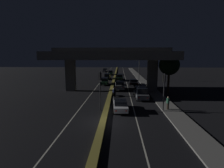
% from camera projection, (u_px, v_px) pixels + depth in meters
% --- Properties ---
extents(ground_plane, '(200.00, 200.00, 0.00)m').
position_uv_depth(ground_plane, '(103.00, 122.00, 18.47)').
color(ground_plane, black).
extents(lane_line_left_inner, '(0.12, 126.00, 0.00)m').
position_uv_depth(lane_line_left_inner, '(102.00, 80.00, 53.18)').
color(lane_line_left_inner, beige).
rests_on(lane_line_left_inner, ground_plane).
extents(lane_line_right_inner, '(0.12, 126.00, 0.00)m').
position_uv_depth(lane_line_right_inner, '(126.00, 80.00, 52.87)').
color(lane_line_right_inner, beige).
rests_on(lane_line_right_inner, ground_plane).
extents(median_divider, '(0.68, 126.00, 0.25)m').
position_uv_depth(median_divider, '(114.00, 79.00, 53.00)').
color(median_divider, olive).
rests_on(median_divider, ground_plane).
extents(sidewalk_right, '(2.38, 126.00, 0.15)m').
position_uv_depth(sidewalk_right, '(145.00, 83.00, 45.74)').
color(sidewalk_right, slate).
rests_on(sidewalk_right, ground_plane).
extents(elevated_overpass, '(23.56, 13.10, 8.64)m').
position_uv_depth(elevated_overpass, '(111.00, 57.00, 34.30)').
color(elevated_overpass, '#5B5956').
rests_on(elevated_overpass, ground_plane).
extents(traffic_light_left_of_median, '(0.30, 0.49, 5.10)m').
position_uv_depth(traffic_light_left_of_median, '(100.00, 84.00, 22.05)').
color(traffic_light_left_of_median, black).
rests_on(traffic_light_left_of_median, ground_plane).
extents(traffic_light_right_of_median, '(0.30, 0.49, 4.82)m').
position_uv_depth(traffic_light_right_of_median, '(164.00, 86.00, 21.73)').
color(traffic_light_right_of_median, black).
rests_on(traffic_light_right_of_median, ground_plane).
extents(street_lamp, '(2.82, 0.32, 8.08)m').
position_uv_depth(street_lamp, '(138.00, 64.00, 50.42)').
color(street_lamp, '#2D2D30').
rests_on(street_lamp, ground_plane).
extents(car_white_lead, '(2.00, 4.27, 1.44)m').
position_uv_depth(car_white_lead, '(120.00, 105.00, 22.16)').
color(car_white_lead, silver).
rests_on(car_white_lead, ground_plane).
extents(car_grey_second, '(2.18, 4.52, 1.95)m').
position_uv_depth(car_grey_second, '(141.00, 93.00, 28.57)').
color(car_grey_second, '#515459').
rests_on(car_grey_second, ground_plane).
extents(car_silver_third, '(2.06, 4.13, 1.72)m').
position_uv_depth(car_silver_third, '(120.00, 85.00, 36.97)').
color(car_silver_third, gray).
rests_on(car_silver_third, ground_plane).
extents(car_black_fourth, '(2.10, 4.33, 1.43)m').
position_uv_depth(car_black_fourth, '(133.00, 82.00, 42.65)').
color(car_black_fourth, black).
rests_on(car_black_fourth, ground_plane).
extents(car_dark_green_fifth, '(2.11, 4.11, 1.87)m').
position_uv_depth(car_dark_green_fifth, '(120.00, 77.00, 51.03)').
color(car_dark_green_fifth, black).
rests_on(car_dark_green_fifth, ground_plane).
extents(car_dark_green_lead_oncoming, '(1.96, 4.67, 1.76)m').
position_uv_depth(car_dark_green_lead_oncoming, '(105.00, 81.00, 43.28)').
color(car_dark_green_lead_oncoming, black).
rests_on(car_dark_green_lead_oncoming, ground_plane).
extents(car_black_second_oncoming, '(2.02, 4.71, 1.81)m').
position_uv_depth(car_black_second_oncoming, '(108.00, 76.00, 53.91)').
color(car_black_second_oncoming, black).
rests_on(car_black_second_oncoming, ground_plane).
extents(car_dark_green_third_oncoming, '(1.92, 4.46, 1.72)m').
position_uv_depth(car_dark_green_third_oncoming, '(111.00, 73.00, 67.13)').
color(car_dark_green_third_oncoming, black).
rests_on(car_dark_green_third_oncoming, ground_plane).
extents(car_grey_fourth_oncoming, '(1.93, 4.63, 1.64)m').
position_uv_depth(car_grey_fourth_oncoming, '(105.00, 70.00, 80.69)').
color(car_grey_fourth_oncoming, '#515459').
rests_on(car_grey_fourth_oncoming, ground_plane).
extents(motorcycle_white_filtering_near, '(0.32, 1.80, 1.43)m').
position_uv_depth(motorcycle_white_filtering_near, '(114.00, 102.00, 24.57)').
color(motorcycle_white_filtering_near, black).
rests_on(motorcycle_white_filtering_near, ground_plane).
extents(motorcycle_black_filtering_mid, '(0.32, 1.92, 1.42)m').
position_uv_depth(motorcycle_black_filtering_mid, '(114.00, 93.00, 30.63)').
color(motorcycle_black_filtering_mid, black).
rests_on(motorcycle_black_filtering_mid, ground_plane).
extents(motorcycle_red_filtering_far, '(0.32, 1.95, 1.47)m').
position_uv_depth(motorcycle_red_filtering_far, '(116.00, 85.00, 39.09)').
color(motorcycle_red_filtering_far, black).
rests_on(motorcycle_red_filtering_far, ground_plane).
extents(pedestrian_on_sidewalk, '(0.37, 0.37, 1.66)m').
position_uv_depth(pedestrian_on_sidewalk, '(168.00, 103.00, 22.40)').
color(pedestrian_on_sidewalk, '#2D261E').
rests_on(pedestrian_on_sidewalk, sidewalk_right).
extents(roadside_tree_kerbside_near, '(3.83, 3.83, 7.26)m').
position_uv_depth(roadside_tree_kerbside_near, '(169.00, 65.00, 32.78)').
color(roadside_tree_kerbside_near, '#38281C').
rests_on(roadside_tree_kerbside_near, ground_plane).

